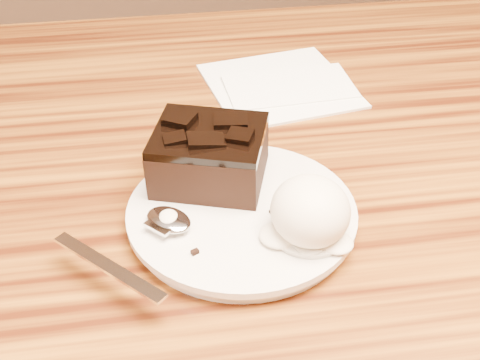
{
  "coord_description": "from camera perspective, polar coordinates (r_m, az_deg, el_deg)",
  "views": [
    {
      "loc": [
        -0.12,
        -0.5,
        1.12
      ],
      "look_at": [
        -0.05,
        -0.06,
        0.79
      ],
      "focal_mm": 48.63,
      "sensor_mm": 36.0,
      "label": 1
    }
  ],
  "objects": [
    {
      "name": "crumb_c",
      "position": [
        0.52,
        -3.98,
        -6.32
      ],
      "size": [
        0.01,
        0.01,
        0.0
      ],
      "primitive_type": "cube",
      "rotation": [
        0.0,
        0.0,
        0.46
      ],
      "color": "black",
      "rests_on": "plate"
    },
    {
      "name": "napkin",
      "position": [
        0.77,
        3.48,
        8.37
      ],
      "size": [
        0.18,
        0.18,
        0.01
      ],
      "primitive_type": "cube",
      "rotation": [
        0.0,
        0.0,
        0.17
      ],
      "color": "white",
      "rests_on": "dining_table"
    },
    {
      "name": "crumb_a",
      "position": [
        0.53,
        4.68,
        -5.05
      ],
      "size": [
        0.01,
        0.01,
        0.0
      ],
      "primitive_type": "cube",
      "rotation": [
        0.0,
        0.0,
        0.15
      ],
      "color": "black",
      "rests_on": "plate"
    },
    {
      "name": "brownie",
      "position": [
        0.58,
        -2.69,
        1.92
      ],
      "size": [
        0.12,
        0.11,
        0.04
      ],
      "primitive_type": "cube",
      "rotation": [
        0.0,
        0.0,
        -0.31
      ],
      "color": "black",
      "rests_on": "plate"
    },
    {
      "name": "ice_cream_scoop",
      "position": [
        0.53,
        6.19,
        -2.71
      ],
      "size": [
        0.07,
        0.07,
        0.05
      ],
      "primitive_type": "ellipsoid",
      "color": "white",
      "rests_on": "plate"
    },
    {
      "name": "spoon",
      "position": [
        0.54,
        -6.27,
        -3.63
      ],
      "size": [
        0.14,
        0.14,
        0.01
      ],
      "primitive_type": null,
      "rotation": [
        0.0,
        0.0,
        0.77
      ],
      "color": "silver",
      "rests_on": "plate"
    },
    {
      "name": "plate",
      "position": [
        0.57,
        0.15,
        -3.18
      ],
      "size": [
        0.2,
        0.2,
        0.02
      ],
      "primitive_type": "cylinder",
      "color": "silver",
      "rests_on": "dining_table"
    },
    {
      "name": "crumb_b",
      "position": [
        0.56,
        2.9,
        -2.8
      ],
      "size": [
        0.01,
        0.01,
        0.0
      ],
      "primitive_type": "cube",
      "rotation": [
        0.0,
        0.0,
        0.5
      ],
      "color": "black",
      "rests_on": "plate"
    },
    {
      "name": "melt_puddle",
      "position": [
        0.54,
        6.03,
        -4.49
      ],
      "size": [
        0.07,
        0.07,
        0.0
      ],
      "primitive_type": "cylinder",
      "color": "white",
      "rests_on": "plate"
    },
    {
      "name": "crumb_d",
      "position": [
        0.54,
        5.69,
        -3.99
      ],
      "size": [
        0.01,
        0.01,
        0.0
      ],
      "primitive_type": "cube",
      "rotation": [
        0.0,
        0.0,
        0.31
      ],
      "color": "black",
      "rests_on": "plate"
    }
  ]
}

